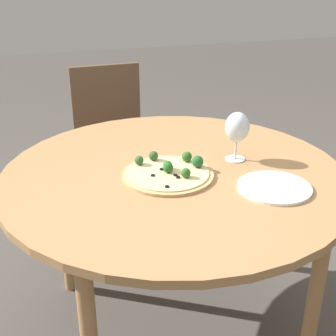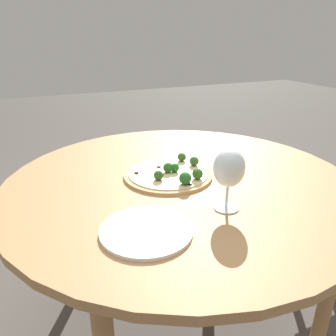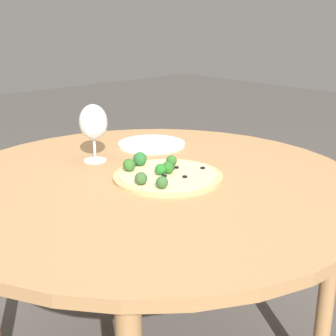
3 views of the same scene
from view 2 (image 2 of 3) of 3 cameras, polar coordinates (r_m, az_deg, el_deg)
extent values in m
plane|color=#4C4742|center=(1.56, 1.74, -25.94)|extent=(12.00, 12.00, 0.00)
cylinder|color=#A87A4C|center=(1.14, 2.15, -2.33)|extent=(1.20, 1.20, 0.03)
cylinder|color=#A87A4C|center=(1.75, 7.72, -6.00)|extent=(0.05, 0.05, 0.68)
cylinder|color=#A87A4C|center=(1.55, -17.10, -11.10)|extent=(0.05, 0.05, 0.68)
cylinder|color=#A87A4C|center=(1.30, 25.85, -20.03)|extent=(0.05, 0.05, 0.68)
cylinder|color=brown|center=(1.91, 19.68, -9.76)|extent=(0.04, 0.04, 0.39)
cylinder|color=brown|center=(2.14, 26.22, -7.14)|extent=(0.04, 0.04, 0.39)
cylinder|color=tan|center=(1.15, 0.00, -1.15)|extent=(0.31, 0.31, 0.01)
cylinder|color=beige|center=(1.15, 0.00, -0.83)|extent=(0.28, 0.28, 0.00)
sphere|color=#2E5E23|center=(1.09, 5.16, -1.03)|extent=(0.04, 0.04, 0.04)
sphere|color=#206720|center=(1.14, 1.18, 0.06)|extent=(0.03, 0.03, 0.03)
sphere|color=#2D5B21|center=(1.08, -1.68, -1.27)|extent=(0.03, 0.03, 0.03)
sphere|color=#245C1E|center=(1.14, 0.01, 0.06)|extent=(0.03, 0.03, 0.03)
sphere|color=#235D28|center=(1.05, 3.03, -1.80)|extent=(0.04, 0.04, 0.04)
sphere|color=#305829|center=(1.24, 2.41, 1.91)|extent=(0.03, 0.03, 0.03)
sphere|color=#33562A|center=(1.20, 4.57, 1.20)|extent=(0.03, 0.03, 0.03)
cylinder|color=black|center=(1.14, -5.51, -0.83)|extent=(0.01, 0.01, 0.00)
cylinder|color=black|center=(1.12, -1.15, -1.21)|extent=(0.01, 0.01, 0.00)
cylinder|color=black|center=(1.11, -1.99, -1.41)|extent=(0.01, 0.01, 0.00)
cylinder|color=black|center=(1.19, -1.60, 0.25)|extent=(0.01, 0.01, 0.00)
cylinder|color=black|center=(1.17, 0.90, -0.18)|extent=(0.01, 0.01, 0.00)
cylinder|color=black|center=(1.06, 3.85, -2.78)|extent=(0.01, 0.01, 0.00)
cylinder|color=silver|center=(0.96, 10.06, -6.81)|extent=(0.07, 0.07, 0.00)
cylinder|color=silver|center=(0.94, 10.21, -4.93)|extent=(0.01, 0.01, 0.07)
ellipsoid|color=silver|center=(0.91, 10.59, 0.02)|extent=(0.09, 0.09, 0.11)
cylinder|color=white|center=(0.84, -3.81, -10.79)|extent=(0.24, 0.24, 0.01)
camera|label=1|loc=(1.69, -62.54, 18.93)|focal=50.00mm
camera|label=3|loc=(2.27, 10.76, 21.50)|focal=50.00mm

